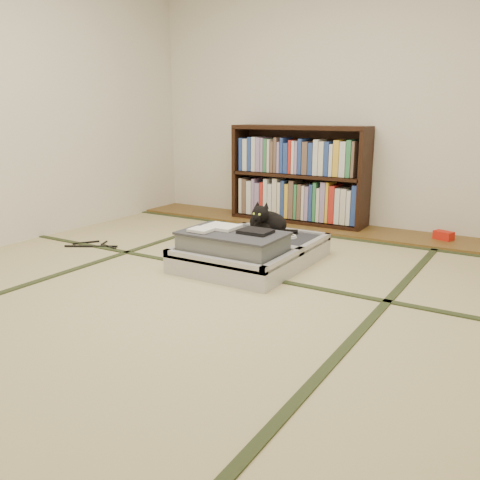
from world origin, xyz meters
The scene contains 10 objects.
floor centered at (0.00, 0.00, 0.00)m, with size 4.50×4.50×0.00m, color tan.
wood_strip centered at (0.00, 2.00, 0.01)m, with size 4.00×0.50×0.02m, color brown.
red_item centered at (1.01, 2.03, 0.06)m, with size 0.15×0.09×0.07m, color red.
room_shell centered at (0.00, 0.00, 1.46)m, with size 4.50×4.50×4.50m.
tatami_borders centered at (0.00, 0.49, 0.00)m, with size 4.00×4.50×0.01m.
bookcase centered at (-0.35, 2.07, 0.45)m, with size 1.32×0.30×0.92m.
suitcase centered at (-0.04, 0.61, 0.11)m, with size 0.77×1.03×0.30m.
cat centered at (-0.06, 0.90, 0.25)m, with size 0.34×0.34×0.28m.
cable_coil centered at (0.12, 0.94, 0.16)m, with size 0.11×0.11×0.03m.
hanger centered at (-1.36, 0.41, 0.01)m, with size 0.43×0.30×0.01m.
Camera 1 is at (1.70, -2.34, 1.04)m, focal length 38.00 mm.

